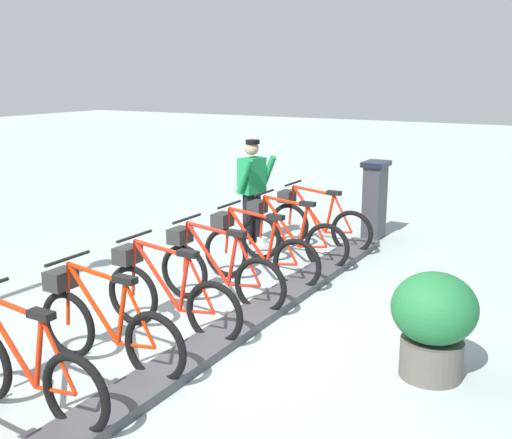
{
  "coord_description": "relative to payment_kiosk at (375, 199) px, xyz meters",
  "views": [
    {
      "loc": [
        -3.26,
        5.13,
        2.68
      ],
      "look_at": [
        0.5,
        -1.48,
        0.9
      ],
      "focal_mm": 44.25,
      "sensor_mm": 36.0,
      "label": 1
    }
  ],
  "objects": [
    {
      "name": "payment_kiosk",
      "position": [
        0.0,
        0.0,
        0.0
      ],
      "size": [
        0.36,
        0.52,
        1.28
      ],
      "color": "#38383D",
      "rests_on": "ground"
    },
    {
      "name": "planter_bush",
      "position": [
        -2.1,
        4.42,
        -0.12
      ],
      "size": [
        0.76,
        0.76,
        0.97
      ],
      "color": "#59544C",
      "rests_on": "ground"
    },
    {
      "name": "bike_docked_3",
      "position": [
        0.57,
        3.88,
        -0.24
      ],
      "size": [
        1.72,
        0.54,
        1.02
      ],
      "color": "black",
      "rests_on": "ground"
    },
    {
      "name": "worker_near_rack",
      "position": [
        1.57,
        1.28,
        0.24
      ],
      "size": [
        0.56,
        0.68,
        1.66
      ],
      "color": "white",
      "rests_on": "ground"
    },
    {
      "name": "bike_docked_6",
      "position": [
        0.57,
        6.7,
        -0.24
      ],
      "size": [
        1.72,
        0.54,
        1.02
      ],
      "color": "black",
      "rests_on": "ground"
    },
    {
      "name": "bike_docked_1",
      "position": [
        0.57,
        2.0,
        -0.24
      ],
      "size": [
        1.72,
        0.54,
        1.02
      ],
      "color": "black",
      "rests_on": "ground"
    },
    {
      "name": "dock_rail_base",
      "position": [
        -0.05,
        4.62,
        -0.62
      ],
      "size": [
        0.44,
        8.31,
        0.1
      ],
      "primitive_type": "cube",
      "color": "#47474C",
      "rests_on": "ground"
    },
    {
      "name": "bike_docked_5",
      "position": [
        0.57,
        5.76,
        -0.24
      ],
      "size": [
        1.72,
        0.54,
        1.02
      ],
      "color": "black",
      "rests_on": "ground"
    },
    {
      "name": "ground_plane",
      "position": [
        -0.05,
        4.62,
        -0.67
      ],
      "size": [
        60.0,
        60.0,
        0.0
      ],
      "primitive_type": "plane",
      "color": "#A0AEAA"
    },
    {
      "name": "bike_docked_2",
      "position": [
        0.57,
        2.94,
        -0.24
      ],
      "size": [
        1.72,
        0.54,
        1.02
      ],
      "color": "black",
      "rests_on": "ground"
    },
    {
      "name": "bike_docked_0",
      "position": [
        0.57,
        1.06,
        -0.24
      ],
      "size": [
        1.72,
        0.54,
        1.02
      ],
      "color": "black",
      "rests_on": "ground"
    },
    {
      "name": "bike_docked_4",
      "position": [
        0.57,
        4.82,
        -0.24
      ],
      "size": [
        1.72,
        0.54,
        1.02
      ],
      "color": "black",
      "rests_on": "ground"
    }
  ]
}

